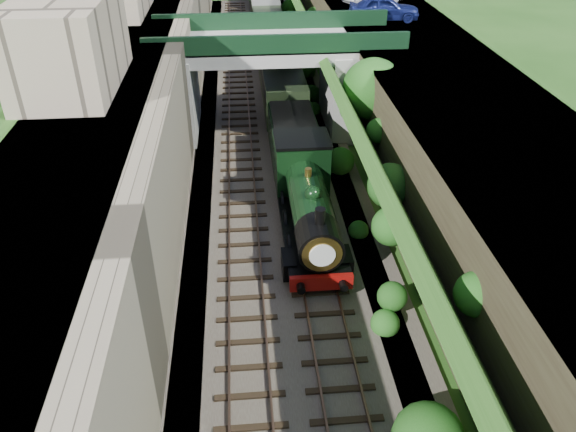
{
  "coord_description": "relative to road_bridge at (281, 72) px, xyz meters",
  "views": [
    {
      "loc": [
        -1.83,
        -12.45,
        16.13
      ],
      "look_at": [
        0.0,
        8.22,
        2.8
      ],
      "focal_mm": 35.0,
      "sensor_mm": 36.0,
      "label": 1
    }
  ],
  "objects": [
    {
      "name": "coach_front",
      "position": [
        0.26,
        6.68,
        -2.03
      ],
      "size": [
        2.9,
        18.0,
        3.7
      ],
      "color": "black",
      "rests_on": "trackbed"
    },
    {
      "name": "building_near",
      "position": [
        -10.44,
        -10.0,
        4.92
      ],
      "size": [
        4.0,
        8.0,
        4.0
      ],
      "primitive_type": "cube",
      "color": "gray",
      "rests_on": "street_plateau_left"
    },
    {
      "name": "track_right",
      "position": [
        0.26,
        -4.0,
        -3.83
      ],
      "size": [
        2.5,
        90.0,
        0.2
      ],
      "color": "black",
      "rests_on": "trackbed"
    },
    {
      "name": "car_blue",
      "position": [
        7.63,
        4.09,
        3.02
      ],
      "size": [
        5.08,
        2.35,
        1.68
      ],
      "primitive_type": "imported",
      "rotation": [
        0.0,
        0.0,
        1.5
      ],
      "color": "navy",
      "rests_on": "street_plateau_right"
    },
    {
      "name": "locomotive",
      "position": [
        0.26,
        -13.29,
        -2.18
      ],
      "size": [
        3.1,
        10.22,
        3.83
      ],
      "color": "black",
      "rests_on": "trackbed"
    },
    {
      "name": "embankment_slope",
      "position": [
        3.93,
        -6.51,
        -1.51
      ],
      "size": [
        4.69,
        90.0,
        6.46
      ],
      "color": "#1E4714",
      "rests_on": "ground"
    },
    {
      "name": "trackbed",
      "position": [
        -0.94,
        -4.0,
        -3.98
      ],
      "size": [
        10.0,
        90.0,
        0.2
      ],
      "primitive_type": "cube",
      "color": "#473F38",
      "rests_on": "ground"
    },
    {
      "name": "road_bridge",
      "position": [
        0.0,
        0.0,
        0.0
      ],
      "size": [
        16.0,
        6.4,
        7.25
      ],
      "color": "gray",
      "rests_on": "ground"
    },
    {
      "name": "tree",
      "position": [
        4.97,
        -5.66,
        0.57
      ],
      "size": [
        3.6,
        3.8,
        6.6
      ],
      "color": "black",
      "rests_on": "ground"
    },
    {
      "name": "track_left",
      "position": [
        -2.94,
        -4.0,
        -3.83
      ],
      "size": [
        2.5,
        90.0,
        0.2
      ],
      "color": "black",
      "rests_on": "trackbed"
    },
    {
      "name": "tender",
      "position": [
        0.26,
        -5.92,
        -2.46
      ],
      "size": [
        2.7,
        6.0,
        3.05
      ],
      "color": "black",
      "rests_on": "trackbed"
    },
    {
      "name": "retaining_wall",
      "position": [
        -6.44,
        -4.0,
        -0.58
      ],
      "size": [
        1.0,
        90.0,
        7.0
      ],
      "primitive_type": "cube",
      "color": "#756B56",
      "rests_on": "ground"
    },
    {
      "name": "street_plateau_right",
      "position": [
        8.56,
        -4.0,
        -0.95
      ],
      "size": [
        8.0,
        90.0,
        6.25
      ],
      "primitive_type": "cube",
      "color": "#262628",
      "rests_on": "ground"
    },
    {
      "name": "coach_middle",
      "position": [
        0.26,
        25.48,
        -2.03
      ],
      "size": [
        2.9,
        18.0,
        3.7
      ],
      "color": "black",
      "rests_on": "trackbed"
    },
    {
      "name": "street_plateau_left",
      "position": [
        -9.94,
        -4.0,
        -0.58
      ],
      "size": [
        6.0,
        90.0,
        7.0
      ],
      "primitive_type": "cube",
      "color": "#262628",
      "rests_on": "ground"
    },
    {
      "name": "ground",
      "position": [
        -0.94,
        -24.0,
        -4.08
      ],
      "size": [
        160.0,
        160.0,
        0.0
      ],
      "primitive_type": "plane",
      "color": "#1E4714",
      "rests_on": "ground"
    }
  ]
}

